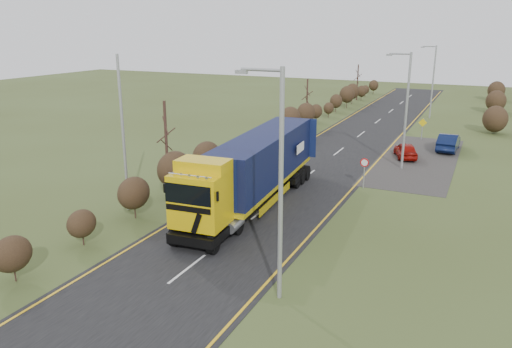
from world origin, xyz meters
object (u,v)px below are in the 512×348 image
object	(u,v)px
car_blue_sedan	(449,142)
speed_sign	(364,168)
lorry	(255,167)
car_red_hatchback	(406,150)
streetlight_near	(278,177)

from	to	relation	value
car_blue_sedan	speed_sign	xyz separation A→B (m)	(-4.16, -13.65, 0.68)
lorry	car_red_hatchback	size ratio (longest dim) A/B	4.16
car_red_hatchback	car_blue_sedan	size ratio (longest dim) A/B	0.83
car_red_hatchback	streetlight_near	xyz separation A→B (m)	(-1.03, -24.75, 4.33)
car_red_hatchback	speed_sign	world-z (taller)	speed_sign
lorry	car_blue_sedan	xyz separation A→B (m)	(9.27, 19.67, -1.67)
lorry	car_blue_sedan	distance (m)	21.81
lorry	car_blue_sedan	size ratio (longest dim) A/B	3.43
car_blue_sedan	streetlight_near	size ratio (longest dim) A/B	0.50
car_red_hatchback	car_blue_sedan	bearing A→B (deg)	-144.03
car_blue_sedan	speed_sign	distance (m)	14.28
car_red_hatchback	car_blue_sedan	xyz separation A→B (m)	(2.95, 4.17, 0.11)
lorry	speed_sign	size ratio (longest dim) A/B	7.45
car_red_hatchback	streetlight_near	bearing A→B (deg)	68.88
lorry	car_blue_sedan	bearing A→B (deg)	60.46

